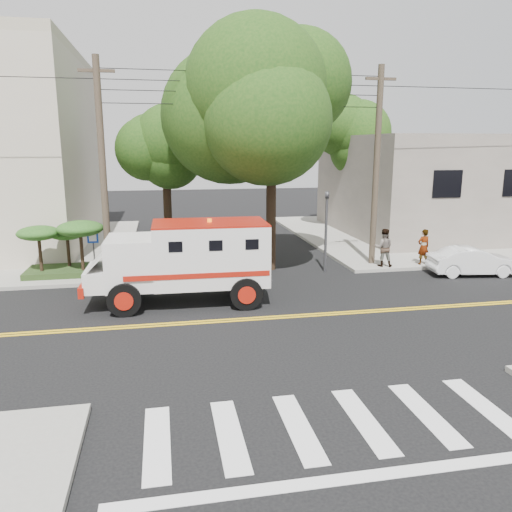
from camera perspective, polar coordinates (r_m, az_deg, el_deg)
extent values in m
plane|color=black|center=(16.56, 1.47, -7.09)|extent=(100.00, 100.00, 0.00)
cube|color=gray|center=(33.76, 19.30, 2.46)|extent=(17.00, 17.00, 0.15)
cube|color=slate|center=(34.60, 21.43, 7.67)|extent=(14.00, 12.00, 6.00)
cylinder|color=#382D23|center=(21.39, -17.09, 9.14)|extent=(0.28, 0.28, 9.00)
cylinder|color=#382D23|center=(23.53, 13.58, 9.60)|extent=(0.28, 0.28, 9.00)
cylinder|color=black|center=(22.37, 1.75, 7.23)|extent=(0.44, 0.44, 7.00)
sphere|color=#183C10|center=(22.32, 1.81, 16.22)|extent=(5.32, 5.32, 5.32)
sphere|color=#183C10|center=(21.91, 5.33, 17.74)|extent=(4.56, 4.56, 4.56)
cylinder|color=black|center=(27.38, -10.11, 6.54)|extent=(0.44, 0.44, 5.60)
sphere|color=#183C10|center=(27.24, -10.34, 12.41)|extent=(3.92, 3.92, 3.92)
sphere|color=#183C10|center=(26.71, -8.51, 13.37)|extent=(3.36, 3.36, 3.36)
cylinder|color=black|center=(33.51, 10.01, 7.90)|extent=(0.44, 0.44, 5.95)
sphere|color=#183C10|center=(33.41, 10.21, 12.99)|extent=(4.20, 4.20, 4.20)
sphere|color=#183C10|center=(33.20, 12.11, 13.70)|extent=(3.60, 3.60, 3.60)
cylinder|color=#3F3F42|center=(22.35, 7.99, 2.72)|extent=(0.12, 0.12, 3.60)
imported|color=#3F3F42|center=(22.16, 8.10, 6.16)|extent=(0.15, 0.18, 0.90)
cylinder|color=#3F3F42|center=(22.11, -18.00, 0.00)|extent=(0.06, 0.06, 2.00)
cube|color=#0C33A5|center=(21.90, -18.16, 2.01)|extent=(0.45, 0.03, 0.45)
cube|color=#1E3314|center=(23.04, -20.91, -1.59)|extent=(3.20, 2.00, 0.24)
cylinder|color=black|center=(22.75, -23.43, 0.30)|extent=(0.14, 0.14, 1.52)
ellipsoid|color=#164715|center=(22.60, -23.62, 2.42)|extent=(1.73, 1.73, 0.60)
cylinder|color=black|center=(23.24, -20.65, 0.57)|extent=(0.14, 0.14, 1.36)
ellipsoid|color=#164715|center=(23.11, -20.80, 2.43)|extent=(1.55, 1.55, 0.54)
cylinder|color=black|center=(22.23, -19.29, 0.58)|extent=(0.14, 0.14, 1.68)
ellipsoid|color=#164715|center=(22.06, -19.46, 2.98)|extent=(1.91, 1.91, 0.66)
cube|color=silver|center=(17.90, -5.26, 0.31)|extent=(4.03, 2.43, 2.15)
cube|color=silver|center=(17.95, -14.05, -0.65)|extent=(1.68, 2.28, 1.74)
cube|color=black|center=(17.94, -16.67, 0.69)|extent=(0.10, 1.74, 0.72)
cube|color=silver|center=(18.19, -17.34, -2.34)|extent=(0.96, 2.06, 0.72)
cube|color=#9C170C|center=(18.33, -18.87, -3.16)|extent=(0.23, 2.20, 0.36)
cube|color=#9C170C|center=(17.70, -5.33, 3.80)|extent=(4.03, 2.43, 0.06)
cylinder|color=black|center=(17.13, -14.83, -4.87)|extent=(1.13, 0.35, 1.12)
cylinder|color=black|center=(19.32, -14.26, -2.86)|extent=(1.13, 0.35, 1.12)
cylinder|color=black|center=(17.22, -1.13, -4.34)|extent=(1.13, 0.35, 1.12)
cylinder|color=black|center=(19.40, -2.14, -2.41)|extent=(1.13, 0.35, 1.12)
imported|color=white|center=(23.73, 23.53, -0.55)|extent=(3.90, 1.81, 1.24)
imported|color=gray|center=(24.33, 18.59, 1.00)|extent=(0.65, 0.47, 1.66)
imported|color=gray|center=(23.42, 14.39, 0.94)|extent=(1.01, 0.90, 1.74)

